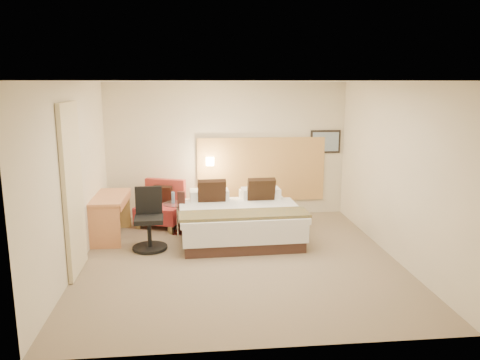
{
  "coord_description": "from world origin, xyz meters",
  "views": [
    {
      "loc": [
        -0.68,
        -6.81,
        2.68
      ],
      "look_at": [
        0.08,
        0.69,
        1.11
      ],
      "focal_mm": 35.0,
      "sensor_mm": 36.0,
      "label": 1
    }
  ],
  "objects": [
    {
      "name": "desk_chair",
      "position": [
        -1.42,
        0.63,
        0.41
      ],
      "size": [
        0.59,
        0.59,
        1.0
      ],
      "color": "black",
      "rests_on": "floor"
    },
    {
      "name": "lamp_arm",
      "position": [
        -0.35,
        2.42,
        1.15
      ],
      "size": [
        0.02,
        0.12,
        0.02
      ],
      "primitive_type": "cylinder",
      "rotation": [
        1.57,
        0.0,
        0.0
      ],
      "color": "silver",
      "rests_on": "wall_back"
    },
    {
      "name": "bottle_a",
      "position": [
        -1.05,
        1.39,
        0.67
      ],
      "size": [
        0.07,
        0.07,
        0.2
      ],
      "primitive_type": "cylinder",
      "rotation": [
        0.0,
        0.0,
        -0.2
      ],
      "color": "#7C96C0",
      "rests_on": "side_table"
    },
    {
      "name": "lounge_chair",
      "position": [
        -1.31,
        1.96,
        0.34
      ],
      "size": [
        0.99,
        0.93,
        0.85
      ],
      "color": "#A0864B",
      "rests_on": "floor"
    },
    {
      "name": "wall_right",
      "position": [
        2.41,
        0.0,
        1.35
      ],
      "size": [
        0.02,
        5.0,
        2.7
      ],
      "primitive_type": "cube",
      "color": "beige",
      "rests_on": "floor"
    },
    {
      "name": "lamp_shade",
      "position": [
        -0.35,
        2.36,
        1.15
      ],
      "size": [
        0.15,
        0.15,
        0.15
      ],
      "primitive_type": "cube",
      "color": "#FFEDC6",
      "rests_on": "wall_back"
    },
    {
      "name": "side_table",
      "position": [
        -0.98,
        1.37,
        0.32
      ],
      "size": [
        0.6,
        0.6,
        0.57
      ],
      "color": "white",
      "rests_on": "floor"
    },
    {
      "name": "art_canvas",
      "position": [
        2.02,
        2.46,
        1.5
      ],
      "size": [
        0.54,
        0.01,
        0.39
      ],
      "primitive_type": "cube",
      "color": "gray",
      "rests_on": "wall_back"
    },
    {
      "name": "wall_back",
      "position": [
        0.0,
        2.51,
        1.35
      ],
      "size": [
        4.8,
        0.02,
        2.7
      ],
      "primitive_type": "cube",
      "color": "beige",
      "rests_on": "floor"
    },
    {
      "name": "desk",
      "position": [
        -2.11,
        1.26,
        0.6
      ],
      "size": [
        0.58,
        1.22,
        0.76
      ],
      "color": "#D18251",
      "rests_on": "floor"
    },
    {
      "name": "floor",
      "position": [
        0.0,
        0.0,
        -0.01
      ],
      "size": [
        4.8,
        5.0,
        0.02
      ],
      "primitive_type": "cube",
      "color": "#7C6A53",
      "rests_on": "ground"
    },
    {
      "name": "wall_front",
      "position": [
        0.0,
        -2.51,
        1.35
      ],
      "size": [
        4.8,
        0.02,
        2.7
      ],
      "primitive_type": "cube",
      "color": "beige",
      "rests_on": "floor"
    },
    {
      "name": "headboard_panel",
      "position": [
        0.7,
        2.47,
        0.95
      ],
      "size": [
        2.6,
        0.04,
        1.3
      ],
      "primitive_type": "cube",
      "color": "tan",
      "rests_on": "wall_back"
    },
    {
      "name": "wall_left",
      "position": [
        -2.41,
        0.0,
        1.35
      ],
      "size": [
        0.02,
        5.0,
        2.7
      ],
      "primitive_type": "cube",
      "color": "beige",
      "rests_on": "floor"
    },
    {
      "name": "bed",
      "position": [
        0.1,
        1.08,
        0.33
      ],
      "size": [
        2.12,
        2.06,
        1.0
      ],
      "color": "#39231C",
      "rests_on": "floor"
    },
    {
      "name": "ceiling",
      "position": [
        0.0,
        0.0,
        2.71
      ],
      "size": [
        4.8,
        5.0,
        0.02
      ],
      "primitive_type": "cube",
      "color": "white",
      "rests_on": "floor"
    },
    {
      "name": "art_frame",
      "position": [
        2.02,
        2.48,
        1.5
      ],
      "size": [
        0.62,
        0.03,
        0.47
      ],
      "primitive_type": "cube",
      "color": "black",
      "rests_on": "wall_back"
    },
    {
      "name": "curtain",
      "position": [
        -2.36,
        -0.25,
        1.22
      ],
      "size": [
        0.06,
        0.9,
        2.42
      ],
      "primitive_type": "cube",
      "color": "beige",
      "rests_on": "wall_left"
    },
    {
      "name": "menu_folder",
      "position": [
        -0.9,
        1.3,
        0.68
      ],
      "size": [
        0.14,
        0.08,
        0.22
      ],
      "primitive_type": "cube",
      "rotation": [
        0.0,
        0.0,
        -0.2
      ],
      "color": "#361A16",
      "rests_on": "side_table"
    }
  ]
}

